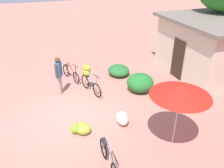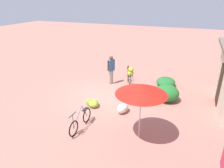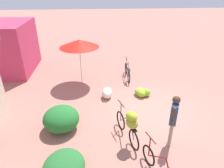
{
  "view_description": "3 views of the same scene",
  "coord_description": "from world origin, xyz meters",
  "px_view_note": "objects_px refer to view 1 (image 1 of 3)",
  "views": [
    {
      "loc": [
        7.52,
        -1.07,
        5.36
      ],
      "look_at": [
        0.26,
        1.51,
        1.21
      ],
      "focal_mm": 36.6,
      "sensor_mm": 36.0,
      "label": 1
    },
    {
      "loc": [
        9.14,
        4.31,
        4.96
      ],
      "look_at": [
        0.96,
        0.95,
        1.25
      ],
      "focal_mm": 33.13,
      "sensor_mm": 36.0,
      "label": 2
    },
    {
      "loc": [
        -6.59,
        1.95,
        4.72
      ],
      "look_at": [
        0.17,
        1.45,
        1.18
      ],
      "focal_mm": 32.74,
      "sensor_mm": 36.0,
      "label": 3
    }
  ],
  "objects_px": {
    "bicycle_leftmost": "(71,73)",
    "banana_pile_on_ground": "(82,128)",
    "building_low": "(207,47)",
    "bicycle_center_loaded": "(109,160)",
    "bicycle_near_pile": "(88,76)",
    "produce_sack": "(122,118)",
    "market_umbrella": "(181,90)",
    "person_vendor": "(59,72)"
  },
  "relations": [
    {
      "from": "building_low",
      "to": "bicycle_near_pile",
      "type": "height_order",
      "value": "building_low"
    },
    {
      "from": "market_umbrella",
      "to": "produce_sack",
      "type": "xyz_separation_m",
      "value": [
        -1.54,
        -1.19,
        -1.8
      ]
    },
    {
      "from": "bicycle_center_loaded",
      "to": "person_vendor",
      "type": "xyz_separation_m",
      "value": [
        -4.86,
        -0.67,
        0.73
      ]
    },
    {
      "from": "building_low",
      "to": "bicycle_leftmost",
      "type": "bearing_deg",
      "value": -102.52
    },
    {
      "from": "bicycle_near_pile",
      "to": "produce_sack",
      "type": "xyz_separation_m",
      "value": [
        2.83,
        0.55,
        -0.52
      ]
    },
    {
      "from": "market_umbrella",
      "to": "bicycle_near_pile",
      "type": "relative_size",
      "value": 1.35
    },
    {
      "from": "bicycle_center_loaded",
      "to": "produce_sack",
      "type": "height_order",
      "value": "bicycle_center_loaded"
    },
    {
      "from": "building_low",
      "to": "produce_sack",
      "type": "relative_size",
      "value": 7.16
    },
    {
      "from": "building_low",
      "to": "bicycle_near_pile",
      "type": "xyz_separation_m",
      "value": [
        -0.15,
        -6.33,
        -0.73
      ]
    },
    {
      "from": "building_low",
      "to": "bicycle_center_loaded",
      "type": "distance_m",
      "value": 8.37
    },
    {
      "from": "produce_sack",
      "to": "person_vendor",
      "type": "bearing_deg",
      "value": -148.66
    },
    {
      "from": "building_low",
      "to": "bicycle_leftmost",
      "type": "distance_m",
      "value": 7.17
    },
    {
      "from": "bicycle_leftmost",
      "to": "produce_sack",
      "type": "distance_m",
      "value": 4.37
    },
    {
      "from": "bicycle_leftmost",
      "to": "banana_pile_on_ground",
      "type": "distance_m",
      "value": 4.24
    },
    {
      "from": "bicycle_near_pile",
      "to": "bicycle_center_loaded",
      "type": "xyz_separation_m",
      "value": [
        4.69,
        -0.6,
        -0.38
      ]
    },
    {
      "from": "market_umbrella",
      "to": "bicycle_near_pile",
      "type": "xyz_separation_m",
      "value": [
        -4.37,
        -1.75,
        -1.28
      ]
    },
    {
      "from": "produce_sack",
      "to": "person_vendor",
      "type": "relative_size",
      "value": 0.4
    },
    {
      "from": "bicycle_center_loaded",
      "to": "banana_pile_on_ground",
      "type": "height_order",
      "value": "bicycle_center_loaded"
    },
    {
      "from": "building_low",
      "to": "produce_sack",
      "type": "height_order",
      "value": "building_low"
    },
    {
      "from": "banana_pile_on_ground",
      "to": "person_vendor",
      "type": "distance_m",
      "value": 3.15
    },
    {
      "from": "bicycle_center_loaded",
      "to": "produce_sack",
      "type": "distance_m",
      "value": 2.19
    },
    {
      "from": "building_low",
      "to": "person_vendor",
      "type": "xyz_separation_m",
      "value": [
        -0.32,
        -7.61,
        -0.38
      ]
    },
    {
      "from": "bicycle_near_pile",
      "to": "bicycle_center_loaded",
      "type": "relative_size",
      "value": 0.97
    },
    {
      "from": "market_umbrella",
      "to": "person_vendor",
      "type": "bearing_deg",
      "value": -146.36
    },
    {
      "from": "building_low",
      "to": "bicycle_center_loaded",
      "type": "xyz_separation_m",
      "value": [
        4.54,
        -6.94,
        -1.11
      ]
    },
    {
      "from": "bicycle_leftmost",
      "to": "banana_pile_on_ground",
      "type": "height_order",
      "value": "bicycle_leftmost"
    },
    {
      "from": "produce_sack",
      "to": "market_umbrella",
      "type": "bearing_deg",
      "value": 37.77
    },
    {
      "from": "bicycle_center_loaded",
      "to": "banana_pile_on_ground",
      "type": "distance_m",
      "value": 1.91
    },
    {
      "from": "bicycle_near_pile",
      "to": "bicycle_center_loaded",
      "type": "distance_m",
      "value": 4.75
    },
    {
      "from": "building_low",
      "to": "bicycle_leftmost",
      "type": "xyz_separation_m",
      "value": [
        -1.54,
        -6.91,
        -1.13
      ]
    },
    {
      "from": "building_low",
      "to": "banana_pile_on_ground",
      "type": "bearing_deg",
      "value": -69.87
    },
    {
      "from": "produce_sack",
      "to": "person_vendor",
      "type": "distance_m",
      "value": 3.62
    },
    {
      "from": "bicycle_leftmost",
      "to": "banana_pile_on_ground",
      "type": "relative_size",
      "value": 2.05
    },
    {
      "from": "bicycle_near_pile",
      "to": "bicycle_center_loaded",
      "type": "height_order",
      "value": "bicycle_near_pile"
    },
    {
      "from": "market_umbrella",
      "to": "bicycle_near_pile",
      "type": "distance_m",
      "value": 4.88
    },
    {
      "from": "bicycle_near_pile",
      "to": "banana_pile_on_ground",
      "type": "relative_size",
      "value": 2.1
    },
    {
      "from": "building_low",
      "to": "banana_pile_on_ground",
      "type": "xyz_separation_m",
      "value": [
        2.68,
        -7.32,
        -1.3
      ]
    },
    {
      "from": "produce_sack",
      "to": "person_vendor",
      "type": "height_order",
      "value": "person_vendor"
    },
    {
      "from": "banana_pile_on_ground",
      "to": "market_umbrella",
      "type": "bearing_deg",
      "value": 60.62
    },
    {
      "from": "building_low",
      "to": "banana_pile_on_ground",
      "type": "distance_m",
      "value": 7.91
    },
    {
      "from": "market_umbrella",
      "to": "building_low",
      "type": "bearing_deg",
      "value": 132.64
    },
    {
      "from": "building_low",
      "to": "bicycle_near_pile",
      "type": "bearing_deg",
      "value": -91.36
    }
  ]
}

